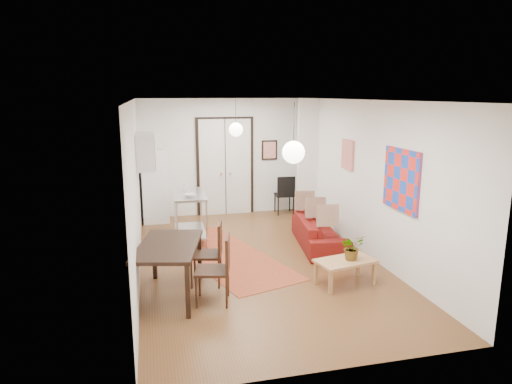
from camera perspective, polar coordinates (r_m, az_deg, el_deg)
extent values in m
plane|color=brown|center=(8.48, 0.21, -8.57)|extent=(7.00, 7.00, 0.00)
cube|color=white|center=(7.93, 0.23, 11.42)|extent=(4.20, 7.00, 0.02)
cube|color=white|center=(11.47, -3.92, 4.36)|extent=(4.20, 0.02, 2.90)
cube|color=white|center=(4.86, 10.06, -6.68)|extent=(4.20, 0.02, 2.90)
cube|color=white|center=(7.87, -14.81, 0.37)|extent=(0.02, 7.00, 2.90)
cube|color=white|center=(8.81, 13.62, 1.67)|extent=(0.02, 7.00, 2.90)
cube|color=silver|center=(11.46, -3.87, 3.09)|extent=(1.44, 0.06, 2.50)
cube|color=white|center=(11.02, 6.46, 3.99)|extent=(0.50, 0.10, 2.90)
cube|color=silver|center=(9.28, -13.68, 4.99)|extent=(0.35, 1.00, 0.70)
cube|color=red|center=(7.69, 17.71, 1.44)|extent=(0.05, 1.00, 1.00)
cube|color=beige|center=(9.46, 11.40, 4.62)|extent=(0.05, 0.50, 0.60)
cube|color=red|center=(11.67, 1.69, 5.26)|extent=(0.40, 0.03, 0.50)
cube|color=#995E3F|center=(9.77, -14.58, 5.59)|extent=(0.03, 0.44, 0.54)
sphere|color=white|center=(9.92, -2.53, 7.80)|extent=(0.30, 0.30, 0.30)
cylinder|color=black|center=(9.89, -2.55, 10.11)|extent=(0.01, 0.01, 0.50)
sphere|color=white|center=(6.06, 4.71, 4.97)|extent=(0.30, 0.30, 0.30)
cylinder|color=black|center=(6.02, 4.78, 8.75)|extent=(0.01, 0.01, 0.50)
cube|color=#A54829|center=(8.77, -3.92, -7.86)|extent=(2.35, 3.82, 0.01)
imported|color=maroon|center=(9.25, 7.93, -5.00)|extent=(2.08, 1.05, 0.58)
cube|color=tan|center=(7.48, 11.13, -8.47)|extent=(1.02, 0.70, 0.04)
cube|color=tan|center=(7.23, 8.68, -10.93)|extent=(0.06, 0.06, 0.38)
cube|color=tan|center=(7.56, 14.64, -10.12)|extent=(0.06, 0.06, 0.38)
cube|color=tan|center=(7.58, 7.49, -9.75)|extent=(0.06, 0.06, 0.38)
cube|color=tan|center=(7.90, 13.22, -9.05)|extent=(0.06, 0.06, 0.38)
imported|color=#36672E|center=(7.45, 11.90, -6.78)|extent=(0.38, 0.42, 0.41)
cube|color=silver|center=(9.48, -8.35, -0.31)|extent=(0.69, 1.32, 0.04)
cube|color=silver|center=(9.67, -8.21, -4.83)|extent=(0.65, 1.28, 0.03)
cylinder|color=silver|center=(8.99, -9.71, -4.26)|extent=(0.04, 0.04, 0.98)
cylinder|color=silver|center=(9.04, -6.09, -4.06)|extent=(0.04, 0.04, 0.98)
cylinder|color=silver|center=(10.16, -10.19, -2.35)|extent=(0.04, 0.04, 0.98)
cylinder|color=silver|center=(10.21, -6.98, -2.18)|extent=(0.04, 0.04, 0.98)
imported|color=silver|center=(9.17, -8.19, -0.39)|extent=(0.24, 0.24, 0.06)
imported|color=#5290B3|center=(9.69, -8.80, 0.72)|extent=(0.10, 0.10, 0.21)
cube|color=white|center=(11.07, -12.53, 0.64)|extent=(0.61, 0.61, 1.69)
cube|color=black|center=(6.92, -10.90, -6.63)|extent=(1.17, 1.65, 0.05)
cube|color=black|center=(6.43, -13.83, -12.27)|extent=(0.08, 0.08, 0.77)
cube|color=black|center=(6.45, -7.06, -11.89)|extent=(0.08, 0.08, 0.77)
cube|color=black|center=(7.71, -13.82, -8.06)|extent=(0.08, 0.08, 0.77)
cube|color=black|center=(7.74, -8.24, -7.77)|extent=(0.08, 0.08, 0.77)
cube|color=#351F10|center=(7.40, -6.25, -7.77)|extent=(0.58, 0.57, 0.04)
cube|color=#351F10|center=(7.52, -6.51, -5.22)|extent=(0.15, 0.47, 0.51)
cylinder|color=#351F10|center=(7.27, -7.61, -10.26)|extent=(0.03, 0.03, 0.49)
cylinder|color=#351F10|center=(7.32, -4.37, -10.03)|extent=(0.03, 0.03, 0.49)
cylinder|color=#351F10|center=(7.67, -7.95, -9.05)|extent=(0.03, 0.03, 0.49)
cylinder|color=#351F10|center=(7.71, -4.89, -8.85)|extent=(0.03, 0.03, 0.49)
cube|color=#351F10|center=(6.75, -5.48, -9.76)|extent=(0.58, 0.57, 0.04)
cube|color=#351F10|center=(6.86, -5.79, -6.93)|extent=(0.15, 0.47, 0.51)
cylinder|color=#351F10|center=(6.63, -6.96, -12.53)|extent=(0.03, 0.03, 0.49)
cylinder|color=#351F10|center=(6.68, -3.39, -12.26)|extent=(0.03, 0.03, 0.49)
cylinder|color=#351F10|center=(7.02, -7.37, -11.08)|extent=(0.03, 0.03, 0.49)
cylinder|color=#351F10|center=(7.07, -4.02, -10.84)|extent=(0.03, 0.03, 0.49)
cube|color=black|center=(11.64, 3.54, -0.36)|extent=(0.48, 0.48, 0.04)
cube|color=black|center=(11.78, 3.26, 1.10)|extent=(0.45, 0.07, 0.48)
cylinder|color=black|center=(11.45, 2.87, -1.79)|extent=(0.03, 0.03, 0.48)
cylinder|color=black|center=(11.57, 4.73, -1.68)|extent=(0.03, 0.03, 0.48)
cylinder|color=black|center=(11.82, 2.34, -1.35)|extent=(0.03, 0.03, 0.48)
cylinder|color=black|center=(11.93, 4.15, -1.24)|extent=(0.03, 0.03, 0.48)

